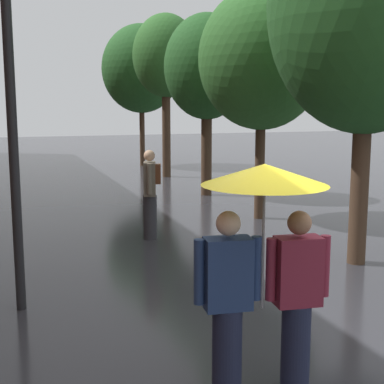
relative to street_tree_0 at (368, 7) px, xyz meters
name	(u,v)px	position (x,y,z in m)	size (l,w,h in m)	color
ground_plane	(302,362)	(-2.62, -2.75, -4.01)	(80.00, 80.00, 0.00)	#2D2D33
street_tree_0	(368,7)	(0.00, 0.00, 0.00)	(3.06, 3.06, 5.96)	#473323
street_tree_1	(262,59)	(0.08, 3.72, -0.50)	(2.76, 2.76, 5.05)	#473323
street_tree_2	(207,68)	(0.11, 7.12, -0.48)	(2.35, 2.35, 5.00)	#473323
street_tree_3	(166,57)	(0.17, 11.23, 0.13)	(2.28, 2.28, 5.59)	#473323
street_tree_4	(141,69)	(0.23, 14.92, -0.06)	(3.20, 3.20, 5.73)	#473323
couple_under_umbrella	(263,246)	(-3.29, -3.17, -2.65)	(1.22, 1.08, 2.06)	#1E233D
street_lamp_post	(11,111)	(-5.22, -0.32, -1.54)	(0.24, 0.24, 4.22)	black
pedestrian_walking_midground	(150,192)	(-2.72, 2.69, -3.10)	(0.40, 0.57, 1.70)	#2D2D33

